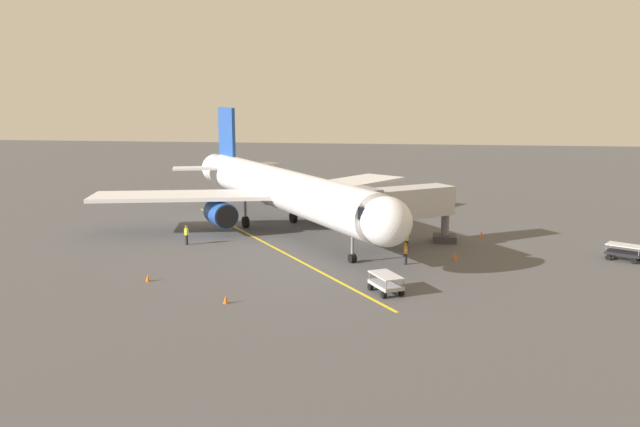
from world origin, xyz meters
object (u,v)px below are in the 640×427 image
airplane (280,189)px  jet_bridge (393,205)px  tug_near_nose (411,210)px  baggage_cart_starboard_side (386,283)px  safety_cone_wing_port (455,256)px  safety_cone_nose_left (148,278)px  ground_crew_marshaller (407,240)px  ground_crew_wing_walker (186,235)px  safety_cone_nose_right (226,299)px  baggage_cart_portside (624,252)px  safety_cone_wing_starboard (482,234)px  ground_crew_loader (406,253)px

airplane → jet_bridge: size_ratio=3.37×
tug_near_nose → baggage_cart_starboard_side: tug_near_nose is taller
baggage_cart_starboard_side → safety_cone_wing_port: bearing=-118.6°
safety_cone_nose_left → ground_crew_marshaller: bearing=-147.2°
jet_bridge → safety_cone_wing_port: 6.94m
ground_crew_wing_walker → ground_crew_marshaller: bearing=-178.5°
safety_cone_nose_right → baggage_cart_portside: bearing=-152.5°
baggage_cart_starboard_side → safety_cone_nose_left: baggage_cart_starboard_side is taller
tug_near_nose → baggage_cart_starboard_side: size_ratio=0.92×
safety_cone_nose_right → baggage_cart_starboard_side: bearing=-160.2°
safety_cone_wing_starboard → ground_crew_wing_walker: bearing=14.5°
ground_crew_wing_walker → baggage_cart_starboard_side: ground_crew_wing_walker is taller
baggage_cart_starboard_side → baggage_cart_portside: bearing=-148.8°
airplane → safety_cone_wing_port: size_ratio=63.77×
ground_crew_marshaller → ground_crew_wing_walker: (19.12, 0.49, 0.00)m
airplane → ground_crew_marshaller: size_ratio=20.51×
baggage_cart_portside → ground_crew_loader: bearing=12.1°
safety_cone_wing_port → safety_cone_nose_left: bearing=22.6°
tug_near_nose → safety_cone_nose_right: tug_near_nose is taller
safety_cone_nose_left → jet_bridge: bearing=-143.8°
jet_bridge → ground_crew_loader: (-1.19, 5.14, -2.88)m
ground_crew_wing_walker → ground_crew_loader: (-19.04, 4.05, 0.00)m
ground_crew_loader → baggage_cart_portside: 17.54m
baggage_cart_portside → safety_cone_wing_starboard: 12.47m
safety_cone_wing_starboard → safety_cone_nose_left: bearing=35.7°
ground_crew_wing_walker → tug_near_nose: bearing=-140.6°
ground_crew_marshaller → safety_cone_wing_starboard: (-6.81, -6.21, -0.61)m
tug_near_nose → baggage_cart_starboard_side: (1.64, 27.49, -0.05)m
baggage_cart_portside → safety_cone_nose_left: size_ratio=5.36×
ground_crew_loader → safety_cone_nose_left: bearing=21.6°
safety_cone_nose_right → safety_cone_wing_port: bearing=-139.1°
airplane → tug_near_nose: (-12.49, -8.77, -3.30)m
baggage_cart_portside → safety_cone_nose_right: size_ratio=5.36×
ground_crew_marshaller → ground_crew_loader: 4.54m
safety_cone_nose_right → safety_cone_wing_starboard: same height
ground_crew_marshaller → tug_near_nose: 15.49m
airplane → safety_cone_nose_left: airplane is taller
baggage_cart_portside → safety_cone_nose_right: (28.29, 14.71, -0.38)m
baggage_cart_portside → safety_cone_nose_left: bearing=17.1°
jet_bridge → safety_cone_wing_starboard: jet_bridge is taller
ground_crew_marshaller → baggage_cart_starboard_side: bearing=83.7°
ground_crew_loader → ground_crew_marshaller: bearing=-91.0°
ground_crew_loader → safety_cone_wing_starboard: 12.78m
jet_bridge → safety_cone_nose_right: (9.95, 16.18, -3.49)m
baggage_cart_portside → safety_cone_nose_left: (35.08, 10.76, -0.38)m
ground_crew_loader → safety_cone_nose_right: size_ratio=3.11×
tug_near_nose → safety_cone_nose_right: 33.14m
tug_near_nose → safety_cone_nose_right: bearing=69.6°
jet_bridge → ground_crew_wing_walker: size_ratio=6.09×
ground_crew_wing_walker → safety_cone_wing_port: 23.07m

